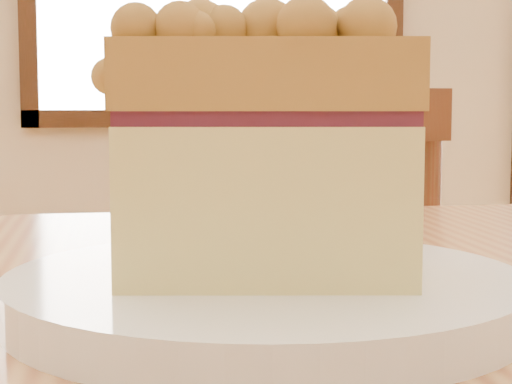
# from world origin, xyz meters

# --- Properties ---
(plate) EXTENTS (0.23, 0.23, 0.02)m
(plate) POSITION_xyz_m (-0.03, 0.27, 0.76)
(plate) COLOR white
(plate) RESTS_ON cafe_table_main
(cake_slice) EXTENTS (0.14, 0.11, 0.12)m
(cake_slice) POSITION_xyz_m (-0.03, 0.27, 0.83)
(cake_slice) COLOR #CFC475
(cake_slice) RESTS_ON plate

